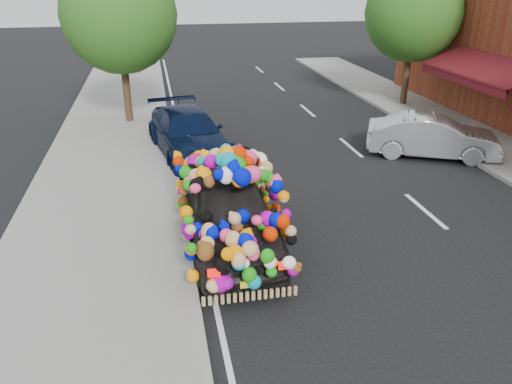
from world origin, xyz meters
TOP-DOWN VIEW (x-y plane):
  - ground at (0.00, 0.00)m, footprint 100.00×100.00m
  - sidewalk at (-4.30, 0.00)m, footprint 4.00×60.00m
  - kerb at (-2.35, 0.00)m, footprint 0.15×60.00m
  - footpath_far at (8.20, 3.00)m, footprint 3.00×40.00m
  - lane_markings at (3.60, 0.00)m, footprint 6.00×50.00m
  - tree_near_sidewalk at (-3.80, 9.50)m, footprint 4.20×4.20m
  - tree_far_b at (8.00, 10.00)m, footprint 4.00×4.00m
  - plush_art_car at (-1.40, -0.67)m, footprint 2.19×4.72m
  - navy_sedan at (-1.80, 5.42)m, footprint 2.80×5.17m
  - silver_hatchback at (5.77, 3.66)m, footprint 4.27×2.99m

SIDE VIEW (x-z plane):
  - ground at x=0.00m, z-range 0.00..0.00m
  - lane_markings at x=3.60m, z-range 0.00..0.01m
  - sidewalk at x=-4.30m, z-range 0.00..0.12m
  - footpath_far at x=8.20m, z-range 0.00..0.12m
  - kerb at x=-2.35m, z-range 0.00..0.13m
  - silver_hatchback at x=5.77m, z-range 0.00..1.33m
  - navy_sedan at x=-1.80m, z-range 0.00..1.42m
  - plush_art_car at x=-1.40m, z-range 0.03..2.21m
  - tree_far_b at x=8.00m, z-range 0.94..6.84m
  - tree_near_sidewalk at x=-3.80m, z-range 0.96..7.09m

